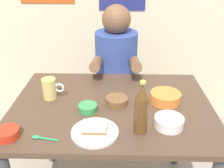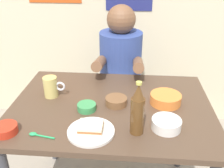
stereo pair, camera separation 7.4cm
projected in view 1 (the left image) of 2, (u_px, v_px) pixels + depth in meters
The scene contains 13 objects.
dining_table at pixel (112, 118), 1.45m from camera, with size 1.10×0.80×0.74m.
stool at pixel (116, 105), 2.15m from camera, with size 0.34×0.34×0.45m.
person_seated at pixel (116, 59), 1.95m from camera, with size 0.33×0.56×0.72m.
plate_orange at pixel (95, 132), 1.18m from camera, with size 0.22×0.22×0.01m, color silver.
sandwich at pixel (95, 128), 1.17m from camera, with size 0.11×0.09×0.04m.
beer_mug at pixel (50, 89), 1.45m from camera, with size 0.13×0.08×0.12m.
beer_bottle at pixel (141, 110), 1.14m from camera, with size 0.06×0.06×0.26m.
soup_bowl_orange at pixel (165, 97), 1.42m from camera, with size 0.17×0.17×0.05m.
sauce_bowl_chili at pixel (7, 133), 1.15m from camera, with size 0.11×0.11×0.04m.
condiment_bowl_brown at pixel (117, 101), 1.40m from camera, with size 0.12×0.12×0.04m.
rice_bowl_white at pixel (169, 122), 1.22m from camera, with size 0.14×0.14×0.05m.
dip_bowl_green at pixel (88, 107), 1.34m from camera, with size 0.10×0.10×0.03m.
spoon at pixel (40, 138), 1.14m from camera, with size 0.13×0.04×0.01m.
Camera 1 is at (0.03, -1.20, 1.48)m, focal length 40.91 mm.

